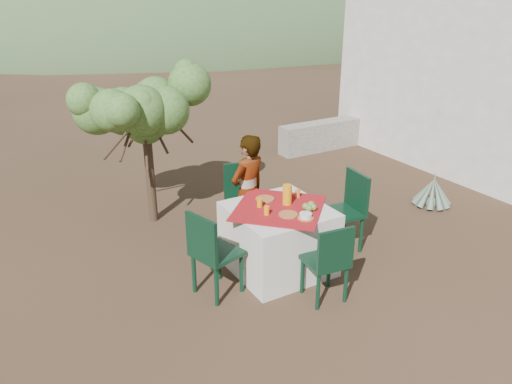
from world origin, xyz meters
TOP-DOWN VIEW (x-y plane):
  - ground at (0.00, 0.00)m, footprint 160.00×160.00m
  - table at (0.06, 0.08)m, footprint 1.30×1.30m
  - chair_far at (0.14, 1.05)m, footprint 0.53×0.53m
  - chair_near at (0.15, -0.72)m, footprint 0.44×0.44m
  - chair_left at (-0.82, -0.02)m, footprint 0.54×0.54m
  - chair_right at (1.05, 0.08)m, footprint 0.49×0.49m
  - person at (0.04, 0.73)m, footprint 0.60×0.48m
  - shrub_tree at (-0.68, 2.06)m, footprint 1.57×1.54m
  - agave at (2.97, 0.42)m, footprint 0.56×0.55m
  - guesthouse at (5.60, 1.80)m, footprint 3.20×4.20m
  - stone_wall at (3.60, 3.40)m, footprint 2.60×0.35m
  - hill_near_right at (12.00, 36.00)m, footprint 48.00×48.00m
  - hill_far_right at (28.00, 46.00)m, footprint 36.00×36.00m
  - plate_far at (0.04, 0.35)m, footprint 0.22×0.22m
  - plate_near at (0.04, -0.13)m, footprint 0.21×0.21m
  - glass_far at (-0.11, 0.20)m, footprint 0.06×0.06m
  - glass_near at (-0.15, -0.01)m, footprint 0.06×0.06m
  - juice_pitcher at (0.19, 0.11)m, footprint 0.10×0.10m
  - bowl_plate at (0.15, -0.29)m, footprint 0.18×0.18m
  - white_bowl at (0.15, -0.29)m, footprint 0.13×0.13m
  - jar_left at (0.40, 0.22)m, footprint 0.06×0.06m
  - jar_right at (0.33, 0.35)m, footprint 0.07×0.07m
  - napkin_holder at (0.25, 0.18)m, footprint 0.06×0.04m
  - fruit_cluster at (0.31, -0.14)m, footprint 0.16×0.15m

SIDE VIEW (x-z plane):
  - ground at x=0.00m, z-range 0.00..0.00m
  - hill_near_right at x=12.00m, z-range -10.00..10.00m
  - hill_far_right at x=28.00m, z-range -7.00..7.00m
  - agave at x=2.97m, z-range -0.10..0.50m
  - stone_wall at x=3.60m, z-range 0.00..0.55m
  - table at x=0.06m, z-range 0.00..0.76m
  - chair_near at x=0.15m, z-range 0.05..0.91m
  - chair_far at x=0.14m, z-range 0.05..0.98m
  - chair_left at x=-0.82m, z-range 0.05..0.99m
  - chair_right at x=1.05m, z-range 0.05..1.02m
  - person at x=0.04m, z-range 0.00..1.42m
  - bowl_plate at x=0.15m, z-range 0.76..0.77m
  - plate_far at x=0.04m, z-range 0.76..0.78m
  - plate_near at x=0.04m, z-range 0.76..0.78m
  - white_bowl at x=0.15m, z-range 0.77..0.82m
  - napkin_holder at x=0.25m, z-range 0.76..0.84m
  - fruit_cluster at x=0.31m, z-range 0.76..0.84m
  - jar_left at x=0.40m, z-range 0.76..0.85m
  - glass_near at x=-0.15m, z-range 0.76..0.86m
  - glass_far at x=-0.11m, z-range 0.76..0.86m
  - jar_right at x=0.33m, z-range 0.76..0.87m
  - juice_pitcher at x=0.19m, z-range 0.76..0.99m
  - shrub_tree at x=-0.68m, z-range 0.54..2.38m
  - guesthouse at x=5.60m, z-range 0.00..3.00m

